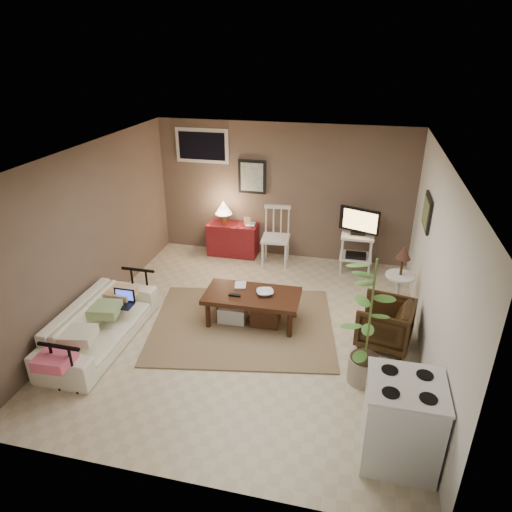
% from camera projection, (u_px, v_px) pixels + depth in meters
% --- Properties ---
extents(floor, '(5.00, 5.00, 0.00)m').
position_uv_depth(floor, '(249.00, 328.00, 6.32)').
color(floor, '#C1B293').
rests_on(floor, ground).
extents(art_back, '(0.50, 0.03, 0.60)m').
position_uv_depth(art_back, '(252.00, 177.00, 7.99)').
color(art_back, black).
extents(art_right, '(0.03, 0.60, 0.45)m').
position_uv_depth(art_right, '(427.00, 212.00, 6.14)').
color(art_right, black).
extents(window, '(0.96, 0.03, 0.60)m').
position_uv_depth(window, '(202.00, 146.00, 7.97)').
color(window, silver).
extents(rug, '(2.80, 2.40, 0.02)m').
position_uv_depth(rug, '(243.00, 325.00, 6.38)').
color(rug, '#7E6849').
rests_on(rug, floor).
extents(coffee_table, '(1.32, 0.70, 0.49)m').
position_uv_depth(coffee_table, '(251.00, 306.00, 6.33)').
color(coffee_table, '#381C0F').
rests_on(coffee_table, floor).
extents(sofa, '(0.56, 1.91, 0.75)m').
position_uv_depth(sofa, '(99.00, 318.00, 5.86)').
color(sofa, white).
rests_on(sofa, floor).
extents(sofa_pillows, '(0.37, 1.82, 0.13)m').
position_uv_depth(sofa_pillows, '(92.00, 323.00, 5.62)').
color(sofa_pillows, beige).
rests_on(sofa_pillows, sofa).
extents(sofa_end_rails, '(0.51, 1.91, 0.64)m').
position_uv_depth(sofa_end_rails, '(107.00, 323.00, 5.86)').
color(sofa_end_rails, black).
rests_on(sofa_end_rails, floor).
extents(laptop, '(0.29, 0.21, 0.20)m').
position_uv_depth(laptop, '(123.00, 300.00, 6.07)').
color(laptop, black).
rests_on(laptop, sofa).
extents(red_console, '(0.90, 0.40, 1.04)m').
position_uv_depth(red_console, '(232.00, 236.00, 8.37)').
color(red_console, maroon).
rests_on(red_console, floor).
extents(spindle_chair, '(0.50, 0.50, 1.03)m').
position_uv_depth(spindle_chair, '(276.00, 238.00, 7.97)').
color(spindle_chair, silver).
rests_on(spindle_chair, floor).
extents(tv_stand, '(0.65, 0.44, 1.14)m').
position_uv_depth(tv_stand, '(357.00, 239.00, 7.64)').
color(tv_stand, silver).
rests_on(tv_stand, floor).
extents(side_table, '(0.41, 0.41, 1.09)m').
position_uv_depth(side_table, '(401.00, 274.00, 6.34)').
color(side_table, silver).
rests_on(side_table, floor).
extents(armchair, '(0.73, 0.76, 0.67)m').
position_uv_depth(armchair, '(385.00, 321.00, 5.87)').
color(armchair, black).
rests_on(armchair, floor).
extents(potted_plant, '(0.40, 0.40, 1.61)m').
position_uv_depth(potted_plant, '(370.00, 319.00, 4.98)').
color(potted_plant, gray).
rests_on(potted_plant, floor).
extents(stove, '(0.69, 0.64, 0.90)m').
position_uv_depth(stove, '(401.00, 422.00, 4.17)').
color(stove, silver).
rests_on(stove, floor).
extents(bowl, '(0.24, 0.13, 0.23)m').
position_uv_depth(bowl, '(265.00, 287.00, 6.19)').
color(bowl, '#381C0F').
rests_on(bowl, coffee_table).
extents(book_table, '(0.16, 0.05, 0.21)m').
position_uv_depth(book_table, '(235.00, 279.00, 6.42)').
color(book_table, '#381C0F').
rests_on(book_table, coffee_table).
extents(book_console, '(0.17, 0.04, 0.22)m').
position_uv_depth(book_console, '(246.00, 219.00, 8.18)').
color(book_console, '#381C0F').
rests_on(book_console, red_console).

